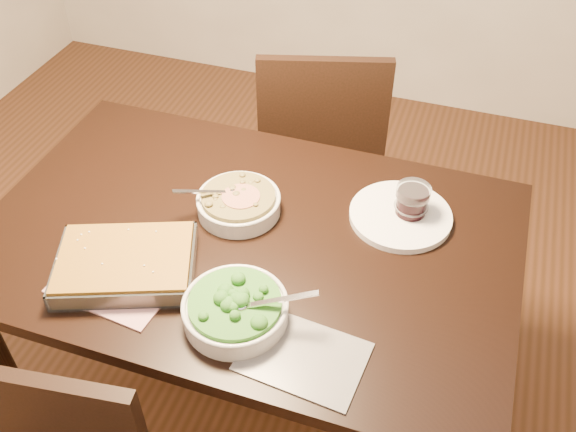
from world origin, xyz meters
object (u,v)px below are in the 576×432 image
Objects in this scene: dinner_plate at (400,216)px; chair_far at (321,144)px; wine_tumbler at (412,202)px; baking_dish at (126,264)px; stew_bowl at (239,202)px; broccoli_bowl at (235,309)px; table at (248,260)px.

chair_far reaches higher than dinner_plate.
baking_dish is at bearing -145.76° from wine_tumbler.
wine_tumbler is (0.62, 0.42, 0.03)m from baking_dish.
stew_bowl is 0.57× the size of baking_dish.
broccoli_bowl is 0.54m from dinner_plate.
wine_tumbler is at bearing 29.72° from dinner_plate.
baking_dish is (-0.31, 0.05, -0.00)m from broccoli_bowl.
baking_dish reaches higher than table.
baking_dish is (-0.18, -0.30, -0.00)m from stew_bowl.
table is at bearing 22.56° from baking_dish.
wine_tumbler is at bearing 110.10° from chair_far.
chair_far is (0.04, 0.67, -0.26)m from stew_bowl.
dinner_plate is at bearing 107.91° from chair_far.
dinner_plate is at bearing -150.28° from wine_tumbler.
wine_tumbler is (0.39, 0.20, 0.15)m from table.
wine_tumbler reaches higher than dinner_plate.
broccoli_bowl is 0.57m from wine_tumbler.
table is 3.51× the size of baking_dish.
broccoli_bowl is at bearing -69.19° from stew_bowl.
table is 5.14× the size of broccoli_bowl.
table is at bearing -56.22° from stew_bowl.
baking_dish is 0.75m from wine_tumbler.
dinner_plate is at bearing 27.41° from table.
chair_far reaches higher than table.
broccoli_bowl is at bearing -123.65° from wine_tumbler.
broccoli_bowl is 0.68× the size of baking_dish.
baking_dish is 0.43× the size of chair_far.
stew_bowl is at bearing 38.29° from baking_dish.
stew_bowl is 0.35m from baking_dish.
wine_tumbler is (0.31, 0.47, 0.02)m from broccoli_bowl.
baking_dish is at bearing -145.60° from dinner_plate.
table is 0.34m from baking_dish.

